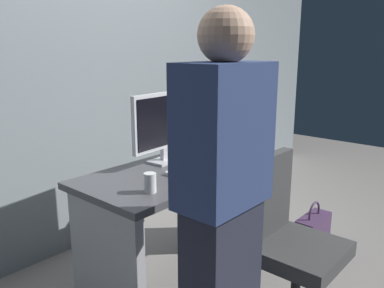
{
  "coord_description": "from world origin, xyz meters",
  "views": [
    {
      "loc": [
        -1.8,
        -1.62,
        1.49
      ],
      "look_at": [
        0.0,
        -0.05,
        0.9
      ],
      "focal_mm": 37.19,
      "sensor_mm": 36.0,
      "label": 1
    }
  ],
  "objects": [
    {
      "name": "ground_plane",
      "position": [
        0.0,
        0.0,
        0.0
      ],
      "size": [
        9.0,
        9.0,
        0.0
      ],
      "primitive_type": "plane",
      "color": "gray"
    },
    {
      "name": "wall_back",
      "position": [
        0.0,
        0.92,
        1.5
      ],
      "size": [
        6.4,
        0.1,
        3.0
      ],
      "primitive_type": "cube",
      "color": "gray",
      "rests_on": "ground"
    },
    {
      "name": "mouse",
      "position": [
        0.31,
        -0.1,
        0.77
      ],
      "size": [
        0.06,
        0.1,
        0.03
      ],
      "primitive_type": "ellipsoid",
      "color": "white",
      "rests_on": "desk"
    },
    {
      "name": "desk",
      "position": [
        0.0,
        0.0,
        0.52
      ],
      "size": [
        1.42,
        0.65,
        0.75
      ],
      "color": "#4C4C51",
      "rests_on": "ground"
    },
    {
      "name": "handbag",
      "position": [
        0.86,
        -0.5,
        0.14
      ],
      "size": [
        0.34,
        0.14,
        0.38
      ],
      "color": "#4C3356",
      "rests_on": "ground"
    },
    {
      "name": "cell_phone",
      "position": [
        0.53,
        -0.15,
        0.76
      ],
      "size": [
        0.11,
        0.16,
        0.01
      ],
      "primitive_type": "cube",
      "rotation": [
        0.0,
        0.0,
        0.29
      ],
      "color": "black",
      "rests_on": "desk"
    },
    {
      "name": "keyboard",
      "position": [
        -0.01,
        -0.08,
        0.76
      ],
      "size": [
        0.44,
        0.15,
        0.02
      ],
      "primitive_type": "cube",
      "rotation": [
        0.0,
        0.0,
        0.06
      ],
      "color": "white",
      "rests_on": "desk"
    },
    {
      "name": "book_stack",
      "position": [
        0.42,
        0.14,
        0.83
      ],
      "size": [
        0.23,
        0.17,
        0.16
      ],
      "color": "#338C59",
      "rests_on": "desk"
    },
    {
      "name": "monitor",
      "position": [
        -0.03,
        0.16,
        1.01
      ],
      "size": [
        0.54,
        0.15,
        0.46
      ],
      "color": "silver",
      "rests_on": "desk"
    },
    {
      "name": "person_at_desk",
      "position": [
        -0.54,
        -0.69,
        0.84
      ],
      "size": [
        0.4,
        0.24,
        1.64
      ],
      "color": "#262838",
      "rests_on": "ground"
    },
    {
      "name": "office_chair",
      "position": [
        -0.03,
        -0.75,
        0.43
      ],
      "size": [
        0.52,
        0.52,
        0.94
      ],
      "color": "black",
      "rests_on": "ground"
    },
    {
      "name": "cup_near_keyboard",
      "position": [
        -0.47,
        -0.18,
        0.8
      ],
      "size": [
        0.07,
        0.07,
        0.1
      ],
      "primitive_type": "cylinder",
      "color": "white",
      "rests_on": "desk"
    }
  ]
}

